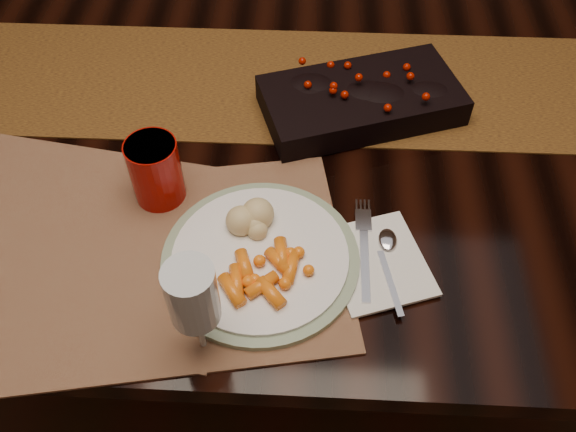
{
  "coord_description": "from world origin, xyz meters",
  "views": [
    {
      "loc": [
        0.06,
        -0.8,
        1.5
      ],
      "look_at": [
        0.03,
        -0.25,
        0.8
      ],
      "focal_mm": 38.0,
      "sensor_mm": 36.0,
      "label": 1
    }
  ],
  "objects_px": {
    "dining_table": "(279,247)",
    "dinner_plate": "(260,258)",
    "napkin": "(377,262)",
    "red_cup": "(156,171)",
    "placemat_main": "(176,261)",
    "baby_carrots": "(263,273)",
    "mashed_potatoes": "(247,219)",
    "turkey_shreds": "(181,286)",
    "wine_glass": "(196,313)",
    "centerpiece": "(361,97)"
  },
  "relations": [
    {
      "from": "placemat_main",
      "to": "baby_carrots",
      "type": "relative_size",
      "value": 4.14
    },
    {
      "from": "placemat_main",
      "to": "red_cup",
      "type": "bearing_deg",
      "value": 99.0
    },
    {
      "from": "turkey_shreds",
      "to": "placemat_main",
      "type": "bearing_deg",
      "value": 108.68
    },
    {
      "from": "placemat_main",
      "to": "dinner_plate",
      "type": "height_order",
      "value": "dinner_plate"
    },
    {
      "from": "mashed_potatoes",
      "to": "baby_carrots",
      "type": "bearing_deg",
      "value": -70.24
    },
    {
      "from": "centerpiece",
      "to": "red_cup",
      "type": "xyz_separation_m",
      "value": [
        -0.32,
        -0.21,
        0.02
      ]
    },
    {
      "from": "dinner_plate",
      "to": "baby_carrots",
      "type": "xyz_separation_m",
      "value": [
        0.01,
        -0.04,
        0.02
      ]
    },
    {
      "from": "baby_carrots",
      "to": "mashed_potatoes",
      "type": "xyz_separation_m",
      "value": [
        -0.03,
        0.08,
        0.01
      ]
    },
    {
      "from": "turkey_shreds",
      "to": "red_cup",
      "type": "bearing_deg",
      "value": 109.04
    },
    {
      "from": "red_cup",
      "to": "wine_glass",
      "type": "xyz_separation_m",
      "value": [
        0.1,
        -0.26,
        0.03
      ]
    },
    {
      "from": "turkey_shreds",
      "to": "napkin",
      "type": "height_order",
      "value": "turkey_shreds"
    },
    {
      "from": "placemat_main",
      "to": "baby_carrots",
      "type": "bearing_deg",
      "value": -23.6
    },
    {
      "from": "baby_carrots",
      "to": "turkey_shreds",
      "type": "height_order",
      "value": "baby_carrots"
    },
    {
      "from": "centerpiece",
      "to": "napkin",
      "type": "xyz_separation_m",
      "value": [
        0.02,
        -0.33,
        -0.03
      ]
    },
    {
      "from": "turkey_shreds",
      "to": "wine_glass",
      "type": "bearing_deg",
      "value": -61.82
    },
    {
      "from": "centerpiece",
      "to": "wine_glass",
      "type": "distance_m",
      "value": 0.52
    },
    {
      "from": "dining_table",
      "to": "napkin",
      "type": "distance_m",
      "value": 0.51
    },
    {
      "from": "napkin",
      "to": "red_cup",
      "type": "distance_m",
      "value": 0.36
    },
    {
      "from": "dinner_plate",
      "to": "mashed_potatoes",
      "type": "bearing_deg",
      "value": 115.59
    },
    {
      "from": "red_cup",
      "to": "dinner_plate",
      "type": "bearing_deg",
      "value": -35.75
    },
    {
      "from": "baby_carrots",
      "to": "red_cup",
      "type": "xyz_separation_m",
      "value": [
        -0.18,
        0.16,
        0.03
      ]
    },
    {
      "from": "dining_table",
      "to": "wine_glass",
      "type": "height_order",
      "value": "wine_glass"
    },
    {
      "from": "baby_carrots",
      "to": "dinner_plate",
      "type": "bearing_deg",
      "value": 101.66
    },
    {
      "from": "centerpiece",
      "to": "mashed_potatoes",
      "type": "relative_size",
      "value": 4.04
    },
    {
      "from": "centerpiece",
      "to": "red_cup",
      "type": "relative_size",
      "value": 3.12
    },
    {
      "from": "dining_table",
      "to": "wine_glass",
      "type": "relative_size",
      "value": 10.25
    },
    {
      "from": "mashed_potatoes",
      "to": "turkey_shreds",
      "type": "distance_m",
      "value": 0.14
    },
    {
      "from": "centerpiece",
      "to": "dinner_plate",
      "type": "distance_m",
      "value": 0.37
    },
    {
      "from": "placemat_main",
      "to": "red_cup",
      "type": "distance_m",
      "value": 0.15
    },
    {
      "from": "centerpiece",
      "to": "baby_carrots",
      "type": "relative_size",
      "value": 2.86
    },
    {
      "from": "placemat_main",
      "to": "baby_carrots",
      "type": "distance_m",
      "value": 0.14
    },
    {
      "from": "turkey_shreds",
      "to": "napkin",
      "type": "xyz_separation_m",
      "value": [
        0.28,
        0.07,
        -0.02
      ]
    },
    {
      "from": "dining_table",
      "to": "red_cup",
      "type": "distance_m",
      "value": 0.5
    },
    {
      "from": "dinner_plate",
      "to": "wine_glass",
      "type": "distance_m",
      "value": 0.17
    },
    {
      "from": "placemat_main",
      "to": "mashed_potatoes",
      "type": "height_order",
      "value": "mashed_potatoes"
    },
    {
      "from": "placemat_main",
      "to": "wine_glass",
      "type": "distance_m",
      "value": 0.17
    },
    {
      "from": "mashed_potatoes",
      "to": "napkin",
      "type": "xyz_separation_m",
      "value": [
        0.19,
        -0.04,
        -0.04
      ]
    },
    {
      "from": "baby_carrots",
      "to": "mashed_potatoes",
      "type": "bearing_deg",
      "value": 109.76
    },
    {
      "from": "dining_table",
      "to": "dinner_plate",
      "type": "distance_m",
      "value": 0.49
    },
    {
      "from": "napkin",
      "to": "red_cup",
      "type": "xyz_separation_m",
      "value": [
        -0.34,
        0.12,
        0.05
      ]
    },
    {
      "from": "baby_carrots",
      "to": "wine_glass",
      "type": "height_order",
      "value": "wine_glass"
    },
    {
      "from": "turkey_shreds",
      "to": "napkin",
      "type": "distance_m",
      "value": 0.29
    },
    {
      "from": "baby_carrots",
      "to": "mashed_potatoes",
      "type": "distance_m",
      "value": 0.09
    },
    {
      "from": "turkey_shreds",
      "to": "wine_glass",
      "type": "height_order",
      "value": "wine_glass"
    },
    {
      "from": "turkey_shreds",
      "to": "wine_glass",
      "type": "xyz_separation_m",
      "value": [
        0.04,
        -0.07,
        0.06
      ]
    },
    {
      "from": "napkin",
      "to": "red_cup",
      "type": "height_order",
      "value": "red_cup"
    },
    {
      "from": "dining_table",
      "to": "mashed_potatoes",
      "type": "height_order",
      "value": "mashed_potatoes"
    },
    {
      "from": "napkin",
      "to": "dinner_plate",
      "type": "bearing_deg",
      "value": 162.83
    },
    {
      "from": "wine_glass",
      "to": "baby_carrots",
      "type": "bearing_deg",
      "value": 53.75
    },
    {
      "from": "placemat_main",
      "to": "wine_glass",
      "type": "relative_size",
      "value": 2.82
    }
  ]
}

